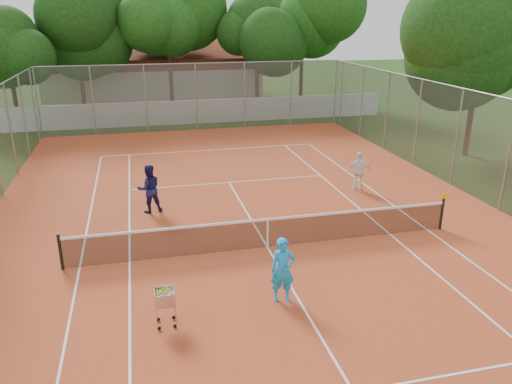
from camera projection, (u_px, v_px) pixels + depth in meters
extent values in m
plane|color=#1B350E|center=(267.00, 248.00, 15.29)|extent=(120.00, 120.00, 0.00)
cube|color=#B54823|center=(267.00, 248.00, 15.29)|extent=(18.00, 34.00, 0.02)
cube|color=white|center=(267.00, 247.00, 15.28)|extent=(10.98, 23.78, 0.01)
cube|color=black|center=(268.00, 233.00, 15.12)|extent=(11.88, 0.10, 0.98)
cube|color=slate|center=(268.00, 186.00, 14.61)|extent=(18.00, 34.00, 4.00)
cube|color=silver|center=(193.00, 112.00, 32.43)|extent=(26.00, 0.30, 1.50)
cube|color=beige|center=(153.00, 73.00, 40.65)|extent=(16.40, 9.00, 4.40)
cube|color=#0F330C|center=(185.00, 41.00, 33.74)|extent=(29.00, 19.00, 10.00)
imported|color=#1C9FEE|center=(283.00, 270.00, 12.20)|extent=(0.65, 0.47, 1.67)
imported|color=#19194C|center=(149.00, 189.00, 17.74)|extent=(0.95, 0.80, 1.76)
imported|color=white|center=(359.00, 171.00, 20.00)|extent=(1.01, 0.67, 1.59)
cube|color=silver|center=(165.00, 306.00, 11.31)|extent=(0.61, 0.61, 0.98)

